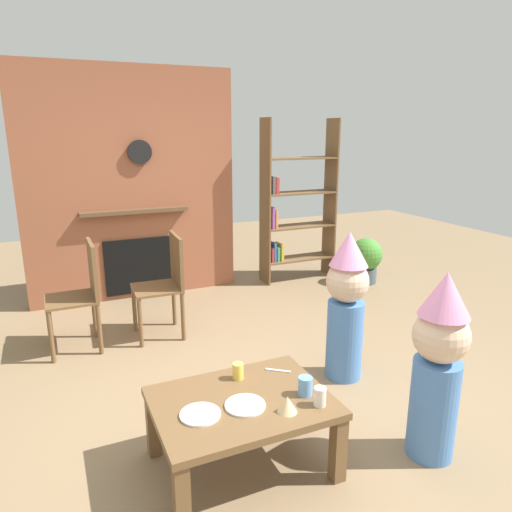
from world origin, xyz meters
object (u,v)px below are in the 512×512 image
bookshelf (294,209)px  child_with_cone_hat (438,362)px  child_in_pink (346,303)px  coffee_table (242,410)px  paper_cup_center (320,397)px  dining_chair_middle (167,279)px  paper_cup_near_left (238,371)px  dining_chair_left (82,289)px  paper_plate_front (245,405)px  potted_plant_tall (366,258)px  paper_plate_rear (200,414)px  birthday_cake_slice (287,404)px  paper_cup_near_right (305,386)px

bookshelf → child_with_cone_hat: bookshelf is taller
child_in_pink → child_with_cone_hat: bearing=57.5°
coffee_table → child_in_pink: child_in_pink is taller
paper_cup_center → dining_chair_middle: size_ratio=0.11×
bookshelf → paper_cup_center: bearing=-116.1°
coffee_table → paper_cup_near_left: paper_cup_near_left is taller
coffee_table → dining_chair_left: bearing=108.8°
paper_plate_front → paper_cup_near_left: bearing=75.4°
paper_plate_front → child_with_cone_hat: size_ratio=0.19×
potted_plant_tall → dining_chair_middle: bearing=-168.9°
paper_cup_center → paper_cup_near_left: bearing=123.9°
paper_plate_front → potted_plant_tall: potted_plant_tall is taller
paper_plate_front → child_in_pink: size_ratio=0.19×
paper_plate_rear → child_with_cone_hat: bearing=-13.0°
child_in_pink → dining_chair_middle: (-0.99, 1.26, -0.07)m
bookshelf → potted_plant_tall: bookshelf is taller
birthday_cake_slice → dining_chair_middle: (-0.11, 2.05, 0.06)m
bookshelf → dining_chair_middle: (-1.77, -0.98, -0.35)m
potted_plant_tall → bookshelf: bearing=145.7°
coffee_table → dining_chair_middle: 1.86m
paper_plate_rear → birthday_cake_slice: size_ratio=2.03×
child_in_pink → potted_plant_tall: (1.50, 1.75, -0.28)m
paper_plate_rear → bookshelf: bearing=54.2°
coffee_table → paper_cup_center: bearing=-31.6°
coffee_table → paper_cup_near_right: (0.33, -0.09, 0.12)m
paper_cup_center → dining_chair_left: dining_chair_left is taller
paper_cup_near_left → dining_chair_middle: (-0.00, 1.65, 0.06)m
paper_cup_near_left → coffee_table: bearing=-106.8°
bookshelf → paper_plate_front: (-1.84, -2.89, -0.45)m
birthday_cake_slice → child_in_pink: child_in_pink is taller
paper_cup_near_left → paper_plate_front: (-0.07, -0.27, -0.04)m
bookshelf → paper_plate_rear: size_ratio=9.34×
paper_cup_center → paper_plate_rear: bearing=164.3°
paper_cup_near_left → dining_chair_left: 1.80m
paper_cup_near_left → potted_plant_tall: bearing=40.7°
coffee_table → paper_cup_center: 0.42m
dining_chair_middle → paper_plate_front: bearing=90.2°
bookshelf → dining_chair_left: (-2.47, -0.96, -0.35)m
birthday_cake_slice → potted_plant_tall: bearing=46.8°
dining_chair_left → dining_chair_middle: bearing=178.0°
dining_chair_left → paper_cup_center: bearing=114.6°
paper_cup_center → child_with_cone_hat: size_ratio=0.09×
paper_cup_center → paper_plate_front: bearing=157.4°
dining_chair_middle → paper_cup_near_right: bearing=100.1°
paper_cup_near_right → potted_plant_tall: size_ratio=0.19×
bookshelf → coffee_table: 3.41m
coffee_table → child_with_cone_hat: child_with_cone_hat is taller
paper_cup_center → child_in_pink: size_ratio=0.09×
paper_cup_center → child_in_pink: (0.71, 0.80, 0.12)m
child_with_cone_hat → dining_chair_left: child_with_cone_hat is taller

